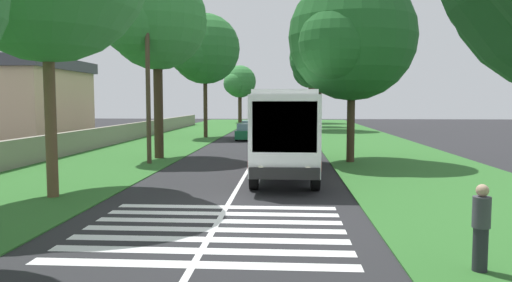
# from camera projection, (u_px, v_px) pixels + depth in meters

# --- Properties ---
(ground) EXTENTS (160.00, 160.00, 0.00)m
(ground) POSITION_uv_depth(u_px,v_px,m) (223.00, 213.00, 14.40)
(ground) COLOR #262628
(grass_verge_left) EXTENTS (120.00, 8.00, 0.04)m
(grass_verge_left) POSITION_uv_depth(u_px,v_px,m) (123.00, 155.00, 29.84)
(grass_verge_left) COLOR #2D6628
(grass_verge_left) RESTS_ON ground
(grass_verge_right) EXTENTS (120.00, 8.00, 0.04)m
(grass_verge_right) POSITION_uv_depth(u_px,v_px,m) (393.00, 157.00, 28.79)
(grass_verge_right) COLOR #2D6628
(grass_verge_right) RESTS_ON ground
(centre_line) EXTENTS (110.00, 0.16, 0.01)m
(centre_line) POSITION_uv_depth(u_px,v_px,m) (256.00, 156.00, 29.32)
(centre_line) COLOR silver
(centre_line) RESTS_ON ground
(coach_bus) EXTENTS (11.16, 2.62, 3.73)m
(coach_bus) POSITION_uv_depth(u_px,v_px,m) (285.00, 127.00, 21.91)
(coach_bus) COLOR white
(coach_bus) RESTS_ON ground
(zebra_crossing) EXTENTS (5.85, 6.80, 0.01)m
(zebra_crossing) POSITION_uv_depth(u_px,v_px,m) (213.00, 230.00, 12.50)
(zebra_crossing) COLOR silver
(zebra_crossing) RESTS_ON ground
(trailing_car_0) EXTENTS (4.30, 1.78, 1.43)m
(trailing_car_0) POSITION_uv_depth(u_px,v_px,m) (247.00, 132.00, 42.06)
(trailing_car_0) COLOR #145933
(trailing_car_0) RESTS_ON ground
(trailing_car_1) EXTENTS (4.30, 1.78, 1.43)m
(trailing_car_1) POSITION_uv_depth(u_px,v_px,m) (251.00, 128.00, 48.44)
(trailing_car_1) COLOR #145933
(trailing_car_1) RESTS_ON ground
(trailing_car_2) EXTENTS (4.30, 1.78, 1.43)m
(trailing_car_2) POSITION_uv_depth(u_px,v_px,m) (285.00, 126.00, 53.29)
(trailing_car_2) COLOR #145933
(trailing_car_2) RESTS_ON ground
(trailing_car_3) EXTENTS (4.30, 1.78, 1.43)m
(trailing_car_3) POSITION_uv_depth(u_px,v_px,m) (285.00, 123.00, 59.69)
(trailing_car_3) COLOR #B21E1E
(trailing_car_3) RESTS_ON ground
(roadside_tree_left_0) EXTENTS (5.94, 5.09, 9.01)m
(roadside_tree_left_0) POSITION_uv_depth(u_px,v_px,m) (239.00, 82.00, 76.40)
(roadside_tree_left_0) COLOR #3D2D1E
(roadside_tree_left_0) RESTS_ON grass_verge_left
(roadside_tree_left_1) EXTENTS (7.30, 6.37, 11.25)m
(roadside_tree_left_1) POSITION_uv_depth(u_px,v_px,m) (203.00, 51.00, 43.99)
(roadside_tree_left_1) COLOR #3D2D1E
(roadside_tree_left_1) RESTS_ON grass_verge_left
(roadside_tree_left_2) EXTENTS (6.66, 5.70, 10.78)m
(roadside_tree_left_2) POSITION_uv_depth(u_px,v_px,m) (155.00, 23.00, 27.64)
(roadside_tree_left_2) COLOR #3D2D1E
(roadside_tree_left_2) RESTS_ON grass_verge_left
(roadside_tree_right_0) EXTENTS (6.78, 5.47, 10.85)m
(roadside_tree_right_0) POSITION_uv_depth(u_px,v_px,m) (309.00, 71.00, 74.19)
(roadside_tree_right_0) COLOR #4C3826
(roadside_tree_right_0) RESTS_ON grass_verge_right
(roadside_tree_right_2) EXTENTS (8.63, 6.94, 11.75)m
(roadside_tree_right_2) POSITION_uv_depth(u_px,v_px,m) (318.00, 60.00, 55.09)
(roadside_tree_right_2) COLOR #3D2D1E
(roadside_tree_right_2) RESTS_ON grass_verge_right
(roadside_tree_right_3) EXTENTS (5.33, 4.45, 9.47)m
(roadside_tree_right_3) POSITION_uv_depth(u_px,v_px,m) (312.00, 73.00, 63.57)
(roadside_tree_right_3) COLOR #3D2D1E
(roadside_tree_right_3) RESTS_ON grass_verge_right
(roadside_tree_right_4) EXTENTS (7.71, 6.81, 10.12)m
(roadside_tree_right_4) POSITION_uv_depth(u_px,v_px,m) (349.00, 40.00, 25.98)
(roadside_tree_right_4) COLOR #3D2D1E
(roadside_tree_right_4) RESTS_ON grass_verge_right
(utility_pole) EXTENTS (0.24, 1.40, 8.39)m
(utility_pole) POSITION_uv_depth(u_px,v_px,m) (148.00, 81.00, 25.34)
(utility_pole) COLOR #473828
(utility_pole) RESTS_ON grass_verge_left
(roadside_wall) EXTENTS (70.00, 0.40, 1.40)m
(roadside_wall) POSITION_uv_depth(u_px,v_px,m) (100.00, 137.00, 34.98)
(roadside_wall) COLOR gray
(roadside_wall) RESTS_ON grass_verge_left
(roadside_building) EXTENTS (11.58, 7.03, 6.88)m
(roadside_building) POSITION_uv_depth(u_px,v_px,m) (32.00, 99.00, 41.09)
(roadside_building) COLOR beige
(roadside_building) RESTS_ON ground
(pedestrian) EXTENTS (0.34, 0.34, 1.69)m
(pedestrian) POSITION_uv_depth(u_px,v_px,m) (481.00, 227.00, 9.28)
(pedestrian) COLOR #26262D
(pedestrian) RESTS_ON grass_verge_right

